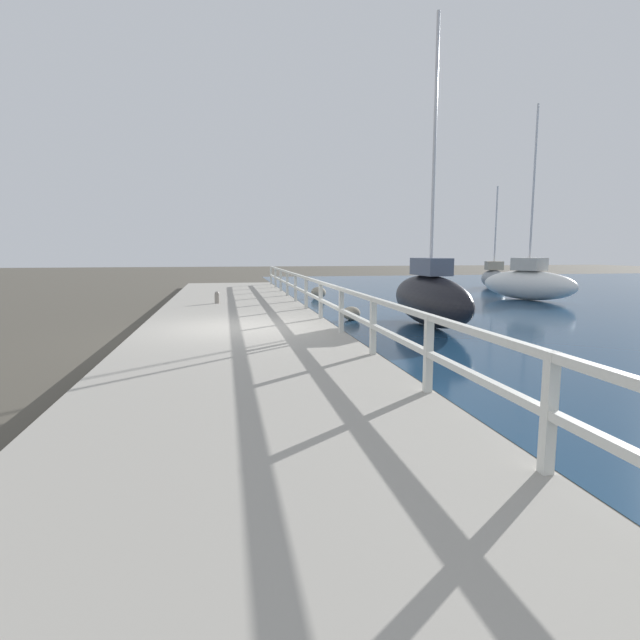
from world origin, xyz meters
The scene contains 10 objects.
ground_plane centered at (0.00, 0.00, 0.00)m, with size 120.00×120.00×0.00m, color #4C473D.
dock_walkway centered at (0.00, 0.00, 0.13)m, with size 4.80×36.00×0.26m.
railing centered at (2.30, 0.00, 0.96)m, with size 0.10×32.50×1.04m.
boulder_far_strip centered at (4.09, 11.19, 0.16)m, with size 0.43×0.39×0.32m.
boulder_downstream centered at (3.89, 10.01, 0.26)m, with size 0.69×0.62×0.52m.
boulder_upstream centered at (3.53, 2.59, 0.21)m, with size 0.56×0.51×0.42m.
mooring_bollard centered at (-0.59, 5.96, 0.48)m, with size 0.17×0.17×0.44m.
sailboat_white centered at (12.77, 7.48, 0.75)m, with size 3.00×4.59×8.24m.
sailboat_black centered at (5.40, 0.96, 0.82)m, with size 1.06×4.79×8.38m.
sailboat_gray centered at (15.19, 14.56, 0.63)m, with size 2.18×3.34×5.81m.
Camera 1 is at (-0.31, -12.27, 2.10)m, focal length 28.00 mm.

